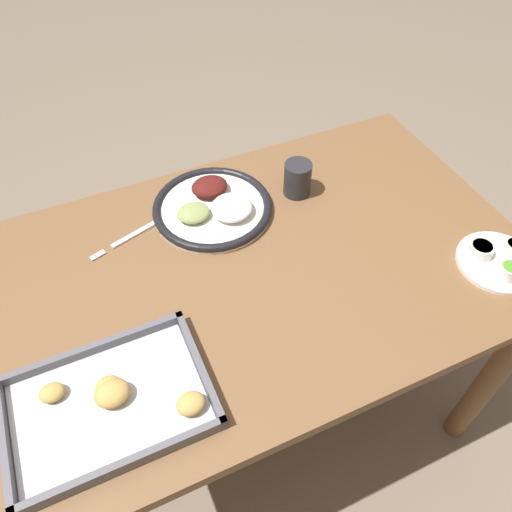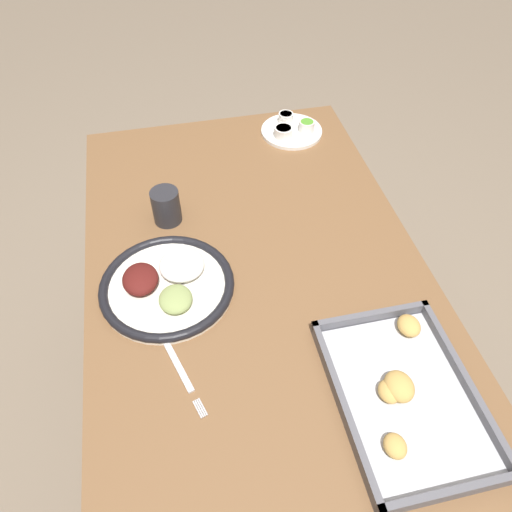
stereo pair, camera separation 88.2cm
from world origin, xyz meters
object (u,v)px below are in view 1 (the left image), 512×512
object	(u,v)px
baking_tray	(111,402)
drinking_cup	(297,179)
dinner_plate	(214,206)
fork	(133,235)
saucer_plate	(498,259)

from	to	relation	value
baking_tray	drinking_cup	distance (m)	0.65
dinner_plate	drinking_cup	world-z (taller)	drinking_cup
fork	drinking_cup	bearing A→B (deg)	159.99
dinner_plate	drinking_cup	distance (m)	0.21
fork	baking_tray	world-z (taller)	baking_tray
dinner_plate	drinking_cup	xyz separation A→B (m)	(-0.21, 0.02, 0.03)
dinner_plate	saucer_plate	size ratio (longest dim) A/B	1.62
drinking_cup	baking_tray	bearing A→B (deg)	33.47
fork	drinking_cup	world-z (taller)	drinking_cup
fork	saucer_plate	bearing A→B (deg)	132.68
fork	saucer_plate	xyz separation A→B (m)	(-0.69, 0.40, 0.01)
fork	saucer_plate	distance (m)	0.79
saucer_plate	fork	bearing A→B (deg)	-30.18
fork	baking_tray	size ratio (longest dim) A/B	0.55
fork	baking_tray	bearing A→B (deg)	52.73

